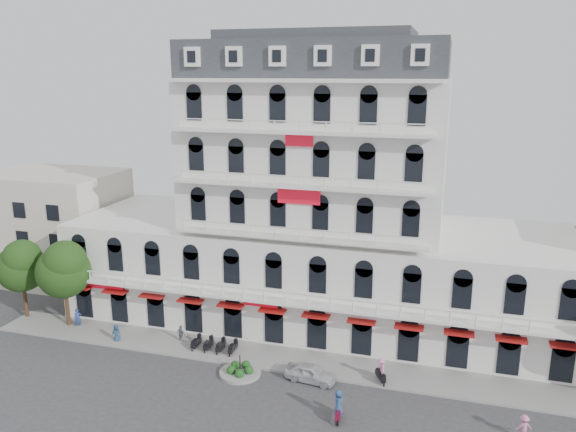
# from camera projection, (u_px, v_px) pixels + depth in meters

# --- Properties ---
(ground) EXTENTS (120.00, 120.00, 0.00)m
(ground) POSITION_uv_depth(u_px,v_px,m) (250.00, 427.00, 36.65)
(ground) COLOR #38383A
(ground) RESTS_ON ground
(sidewalk) EXTENTS (53.00, 4.00, 0.16)m
(sidewalk) POSITION_uv_depth(u_px,v_px,m) (289.00, 360.00, 45.00)
(sidewalk) COLOR gray
(sidewalk) RESTS_ON ground
(main_building) EXTENTS (45.00, 15.00, 25.80)m
(main_building) POSITION_uv_depth(u_px,v_px,m) (316.00, 214.00, 50.90)
(main_building) COLOR silver
(main_building) RESTS_ON ground
(flank_building_west) EXTENTS (14.00, 10.00, 12.00)m
(flank_building_west) POSITION_uv_depth(u_px,v_px,m) (55.00, 226.00, 61.86)
(flank_building_west) COLOR beige
(flank_building_west) RESTS_ON ground
(traffic_island) EXTENTS (3.20, 3.20, 1.60)m
(traffic_island) POSITION_uv_depth(u_px,v_px,m) (240.00, 371.00, 42.98)
(traffic_island) COLOR gray
(traffic_island) RESTS_ON ground
(parked_scooter_row) EXTENTS (4.40, 1.80, 1.10)m
(parked_scooter_row) POSITION_uv_depth(u_px,v_px,m) (215.00, 351.00, 46.55)
(parked_scooter_row) COLOR black
(parked_scooter_row) RESTS_ON ground
(tree_west_outer) EXTENTS (4.50, 4.48, 7.76)m
(tree_west_outer) POSITION_uv_depth(u_px,v_px,m) (21.00, 264.00, 51.61)
(tree_west_outer) COLOR #382314
(tree_west_outer) RESTS_ON ground
(tree_west_inner) EXTENTS (4.76, 4.76, 8.25)m
(tree_west_inner) POSITION_uv_depth(u_px,v_px,m) (63.00, 267.00, 49.71)
(tree_west_inner) COLOR #382314
(tree_west_inner) RESTS_ON ground
(parked_car) EXTENTS (4.06, 2.03, 1.33)m
(parked_car) POSITION_uv_depth(u_px,v_px,m) (311.00, 373.00, 41.93)
(parked_car) COLOR silver
(parked_car) RESTS_ON ground
(rider_east) EXTENTS (0.68, 1.70, 2.27)m
(rider_east) POSITION_uv_depth(u_px,v_px,m) (339.00, 405.00, 37.04)
(rider_east) COLOR maroon
(rider_east) RESTS_ON ground
(rider_center) EXTENTS (0.98, 1.58, 2.00)m
(rider_center) POSITION_uv_depth(u_px,v_px,m) (381.00, 370.00, 41.59)
(rider_center) COLOR black
(rider_center) RESTS_ON ground
(pedestrian_left) EXTENTS (0.85, 0.63, 1.58)m
(pedestrian_left) POSITION_uv_depth(u_px,v_px,m) (116.00, 334.00, 47.95)
(pedestrian_left) COLOR navy
(pedestrian_left) RESTS_ON ground
(pedestrian_mid) EXTENTS (0.97, 0.64, 1.53)m
(pedestrian_mid) POSITION_uv_depth(u_px,v_px,m) (181.00, 334.00, 47.92)
(pedestrian_mid) COLOR slate
(pedestrian_mid) RESTS_ON ground
(pedestrian_right) EXTENTS (1.18, 0.87, 1.63)m
(pedestrian_right) POSITION_uv_depth(u_px,v_px,m) (524.00, 427.00, 35.32)
(pedestrian_right) COLOR pink
(pedestrian_right) RESTS_ON ground
(pedestrian_far) EXTENTS (0.76, 0.76, 1.78)m
(pedestrian_far) POSITION_uv_depth(u_px,v_px,m) (78.00, 318.00, 50.67)
(pedestrian_far) COLOR navy
(pedestrian_far) RESTS_ON ground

